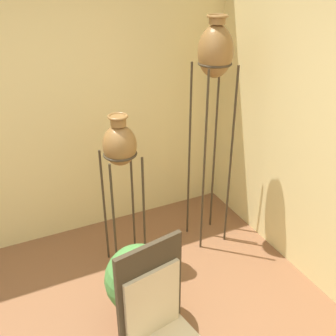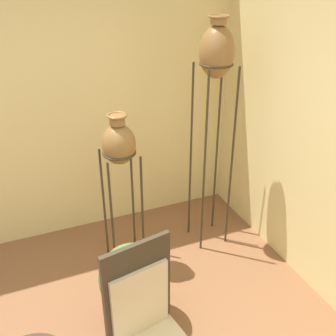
{
  "view_description": "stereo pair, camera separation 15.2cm",
  "coord_description": "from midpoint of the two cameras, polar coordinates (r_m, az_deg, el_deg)",
  "views": [
    {
      "loc": [
        -0.21,
        -1.39,
        2.46
      ],
      "look_at": [
        1.09,
        1.33,
        0.88
      ],
      "focal_mm": 42.0,
      "sensor_mm": 36.0,
      "label": 1
    },
    {
      "loc": [
        -0.07,
        -1.45,
        2.46
      ],
      "look_at": [
        1.09,
        1.33,
        0.88
      ],
      "focal_mm": 42.0,
      "sensor_mm": 36.0,
      "label": 2
    }
  ],
  "objects": [
    {
      "name": "chair",
      "position": [
        2.4,
        -2.79,
        -22.46
      ],
      "size": [
        0.52,
        0.54,
        1.15
      ],
      "rotation": [
        0.0,
        0.0,
        0.18
      ],
      "color": "#382D1E",
      "rests_on": "ground_plane"
    },
    {
      "name": "potted_plant",
      "position": [
        2.97,
        -5.72,
        -16.36
      ],
      "size": [
        0.5,
        0.5,
        0.7
      ],
      "color": "#B26647",
      "rests_on": "ground_plane"
    },
    {
      "name": "vase_stand_medium",
      "position": [
        3.14,
        -8.38,
        2.77
      ],
      "size": [
        0.29,
        0.29,
        1.43
      ],
      "color": "#382D1E",
      "rests_on": "ground_plane"
    },
    {
      "name": "wall_back",
      "position": [
        3.65,
        -22.31,
        7.93
      ],
      "size": [
        8.04,
        0.06,
        2.7
      ],
      "color": "beige",
      "rests_on": "ground_plane"
    },
    {
      "name": "vase_stand_tall",
      "position": [
        3.3,
        5.49,
        15.44
      ],
      "size": [
        0.29,
        0.29,
        2.1
      ],
      "color": "#382D1E",
      "rests_on": "ground_plane"
    }
  ]
}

